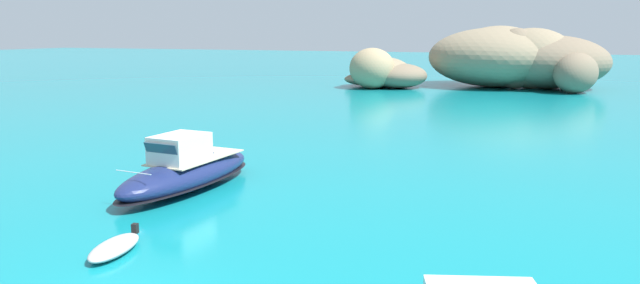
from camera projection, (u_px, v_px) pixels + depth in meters
name	position (u px, v px, depth m)	size (l,w,h in m)	color
islet_large	(516.00, 59.00, 76.83)	(25.70, 19.81, 8.12)	#84755B
islet_small	(382.00, 73.00, 76.83)	(14.27, 13.43, 5.26)	#756651
motorboat_navy	(187.00, 171.00, 27.10)	(3.34, 9.24, 2.67)	navy
dinghy_tender	(114.00, 247.00, 19.34)	(1.54, 2.87, 0.58)	#B2B2B2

